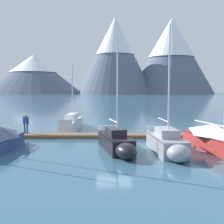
{
  "coord_description": "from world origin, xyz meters",
  "views": [
    {
      "loc": [
        -0.57,
        -19.36,
        4.12
      ],
      "look_at": [
        0.0,
        6.0,
        2.0
      ],
      "focal_mm": 44.14,
      "sensor_mm": 36.0,
      "label": 1
    }
  ],
  "objects_px": {
    "sailboat_mid_dock_port": "(72,123)",
    "sailboat_mid_dock_starboard": "(117,142)",
    "sailboat_far_berth": "(168,143)",
    "sailboat_outer_slip": "(220,139)",
    "person_on_dock": "(26,122)"
  },
  "relations": [
    {
      "from": "person_on_dock",
      "to": "sailboat_mid_dock_starboard",
      "type": "bearing_deg",
      "value": -36.67
    },
    {
      "from": "sailboat_mid_dock_port",
      "to": "sailboat_mid_dock_starboard",
      "type": "height_order",
      "value": "sailboat_mid_dock_starboard"
    },
    {
      "from": "sailboat_mid_dock_port",
      "to": "sailboat_outer_slip",
      "type": "height_order",
      "value": "sailboat_outer_slip"
    },
    {
      "from": "sailboat_outer_slip",
      "to": "sailboat_far_berth",
      "type": "bearing_deg",
      "value": -171.73
    },
    {
      "from": "sailboat_far_berth",
      "to": "sailboat_outer_slip",
      "type": "bearing_deg",
      "value": 8.27
    },
    {
      "from": "sailboat_far_berth",
      "to": "person_on_dock",
      "type": "distance_m",
      "value": 12.67
    },
    {
      "from": "sailboat_mid_dock_starboard",
      "to": "sailboat_far_berth",
      "type": "distance_m",
      "value": 3.31
    },
    {
      "from": "sailboat_far_berth",
      "to": "person_on_dock",
      "type": "relative_size",
      "value": 4.82
    },
    {
      "from": "sailboat_mid_dock_port",
      "to": "sailboat_outer_slip",
      "type": "relative_size",
      "value": 0.89
    },
    {
      "from": "sailboat_mid_dock_starboard",
      "to": "person_on_dock",
      "type": "height_order",
      "value": "sailboat_mid_dock_starboard"
    },
    {
      "from": "sailboat_mid_dock_port",
      "to": "person_on_dock",
      "type": "xyz_separation_m",
      "value": [
        -3.41,
        -4.86,
        0.63
      ]
    },
    {
      "from": "sailboat_far_berth",
      "to": "person_on_dock",
      "type": "height_order",
      "value": "sailboat_far_berth"
    },
    {
      "from": "sailboat_mid_dock_port",
      "to": "person_on_dock",
      "type": "bearing_deg",
      "value": -125.09
    },
    {
      "from": "sailboat_mid_dock_starboard",
      "to": "person_on_dock",
      "type": "relative_size",
      "value": 4.31
    },
    {
      "from": "sailboat_far_berth",
      "to": "sailboat_mid_dock_starboard",
      "type": "bearing_deg",
      "value": 166.02
    }
  ]
}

